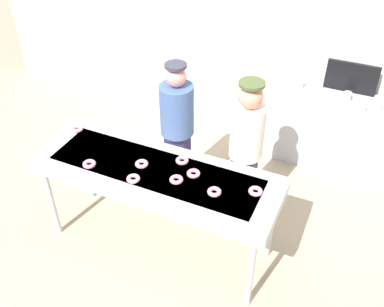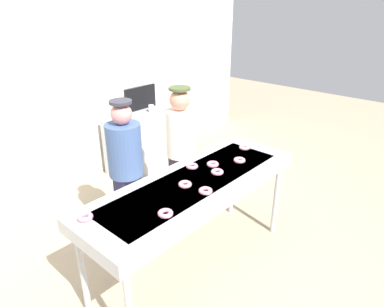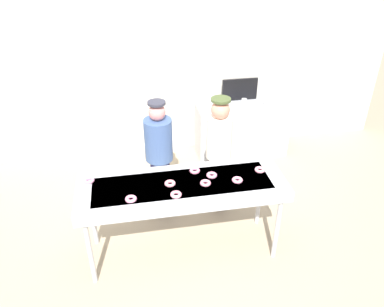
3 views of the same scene
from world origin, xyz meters
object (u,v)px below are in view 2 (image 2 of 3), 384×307
(strawberry_donut_5, at_px, (185,184))
(menu_display, at_px, (140,98))
(strawberry_donut_1, at_px, (165,213))
(paper_cup_3, at_px, (151,108))
(prep_counter, at_px, (152,138))
(paper_cup_0, at_px, (119,116))
(worker_assistant, at_px, (180,146))
(strawberry_donut_0, at_px, (85,217))
(paper_cup_1, at_px, (169,108))
(strawberry_donut_3, at_px, (217,172))
(paper_cup_4, at_px, (171,105))
(fryer_conveyor, at_px, (194,188))
(paper_cup_2, at_px, (117,119))
(strawberry_donut_4, at_px, (192,166))
(strawberry_donut_2, at_px, (206,191))
(strawberry_donut_7, at_px, (239,160))
(worker_baker, at_px, (126,166))
(strawberry_donut_8, at_px, (244,147))
(strawberry_donut_6, at_px, (213,164))

(strawberry_donut_5, bearing_deg, menu_display, 57.81)
(strawberry_donut_1, xyz_separation_m, paper_cup_3, (1.95, 2.34, -0.06))
(prep_counter, bearing_deg, paper_cup_0, 172.62)
(worker_assistant, distance_m, menu_display, 1.78)
(strawberry_donut_1, bearing_deg, strawberry_donut_0, 136.54)
(worker_assistant, height_order, paper_cup_1, worker_assistant)
(strawberry_donut_1, bearing_deg, prep_counter, 50.53)
(strawberry_donut_0, xyz_separation_m, paper_cup_3, (2.39, 1.92, -0.06))
(strawberry_donut_0, xyz_separation_m, strawberry_donut_3, (1.26, -0.28, 0.00))
(strawberry_donut_0, distance_m, paper_cup_4, 3.29)
(paper_cup_1, height_order, menu_display, menu_display)
(fryer_conveyor, height_order, paper_cup_2, paper_cup_2)
(strawberry_donut_4, bearing_deg, prep_counter, 58.74)
(strawberry_donut_2, bearing_deg, strawberry_donut_7, 11.07)
(worker_baker, relative_size, paper_cup_0, 14.95)
(paper_cup_0, distance_m, paper_cup_2, 0.14)
(menu_display, bearing_deg, strawberry_donut_1, -126.86)
(strawberry_donut_1, bearing_deg, paper_cup_2, 61.40)
(strawberry_donut_7, bearing_deg, paper_cup_3, 70.94)
(paper_cup_1, distance_m, paper_cup_3, 0.28)
(strawberry_donut_7, distance_m, paper_cup_0, 2.30)
(worker_baker, distance_m, paper_cup_1, 2.08)
(worker_assistant, distance_m, paper_cup_3, 1.57)
(strawberry_donut_2, height_order, strawberry_donut_7, same)
(paper_cup_1, relative_size, menu_display, 0.18)
(strawberry_donut_3, bearing_deg, paper_cup_3, 62.96)
(paper_cup_0, height_order, paper_cup_1, same)
(strawberry_donut_0, bearing_deg, menu_display, 42.25)
(strawberry_donut_3, relative_size, paper_cup_1, 1.09)
(strawberry_donut_3, bearing_deg, worker_baker, 115.76)
(worker_assistant, bearing_deg, strawberry_donut_3, 77.71)
(strawberry_donut_5, relative_size, paper_cup_0, 1.09)
(strawberry_donut_8, height_order, paper_cup_2, strawberry_donut_8)
(menu_display, bearing_deg, strawberry_donut_6, -113.67)
(strawberry_donut_0, xyz_separation_m, paper_cup_4, (2.74, 1.83, -0.06))
(worker_baker, bearing_deg, paper_cup_4, -130.45)
(strawberry_donut_3, distance_m, paper_cup_4, 2.58)
(strawberry_donut_0, xyz_separation_m, strawberry_donut_1, (0.44, -0.42, 0.00))
(strawberry_donut_4, height_order, menu_display, menu_display)
(fryer_conveyor, distance_m, strawberry_donut_2, 0.26)
(paper_cup_4, bearing_deg, paper_cup_1, -145.76)
(strawberry_donut_0, xyz_separation_m, worker_baker, (0.84, 0.59, -0.07))
(worker_assistant, relative_size, paper_cup_3, 14.92)
(strawberry_donut_8, bearing_deg, strawberry_donut_5, -175.63)
(strawberry_donut_2, xyz_separation_m, strawberry_donut_5, (-0.04, 0.21, 0.00))
(strawberry_donut_1, height_order, strawberry_donut_8, same)
(paper_cup_0, bearing_deg, strawberry_donut_5, -112.99)
(strawberry_donut_7, relative_size, strawberry_donut_8, 1.00)
(paper_cup_0, xyz_separation_m, paper_cup_2, (-0.11, -0.09, 0.00))
(strawberry_donut_3, xyz_separation_m, worker_baker, (-0.42, 0.87, -0.07))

